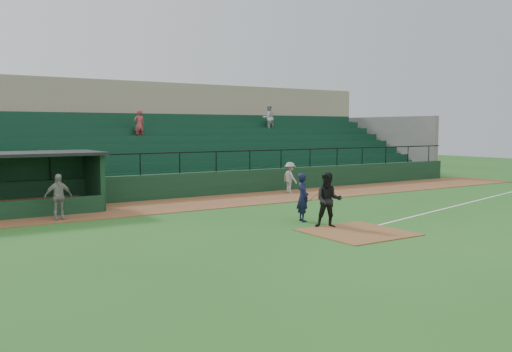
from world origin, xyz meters
TOP-DOWN VIEW (x-y plane):
  - ground at (0.00, 0.00)m, footprint 90.00×90.00m
  - warning_track at (0.00, 8.00)m, footprint 40.00×4.00m
  - home_plate_dirt at (0.00, -1.00)m, footprint 3.00×3.00m
  - foul_line at (8.00, 1.20)m, footprint 17.49×4.44m
  - stadium_structure at (0.00, 16.46)m, footprint 38.00×13.08m
  - batter_at_plate at (-0.15, 1.66)m, footprint 1.09×0.74m
  - umpire at (-0.19, 0.22)m, footprint 1.16×1.12m
  - runner at (4.57, 8.80)m, footprint 0.62×1.04m
  - dugout_player_a at (-7.50, 6.74)m, footprint 1.00×0.45m

SIDE VIEW (x-z plane):
  - ground at x=0.00m, z-range 0.00..0.00m
  - foul_line at x=8.00m, z-range 0.00..0.01m
  - warning_track at x=0.00m, z-range 0.00..0.03m
  - home_plate_dirt at x=0.00m, z-range 0.00..0.03m
  - runner at x=4.57m, z-range 0.03..1.62m
  - dugout_player_a at x=-7.50m, z-range 0.03..1.71m
  - batter_at_plate at x=-0.15m, z-range 0.00..1.76m
  - umpire at x=-0.19m, z-range 0.00..1.88m
  - stadium_structure at x=0.00m, z-range -0.90..5.50m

